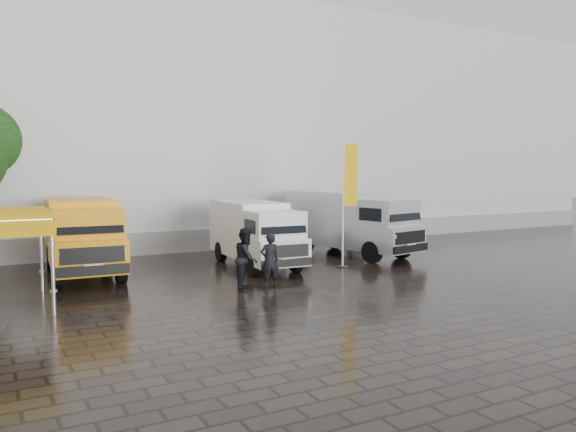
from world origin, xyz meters
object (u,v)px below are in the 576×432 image
van_yellow (83,238)px  wheelie_bin (357,230)px  van_white (255,235)px  person_front (270,260)px  van_silver (351,224)px  person_tent (246,258)px  flagpole (347,196)px

van_yellow → wheelie_bin: van_yellow is taller
van_white → person_front: 3.93m
van_silver → person_front: 7.50m
wheelie_bin → person_tent: person_tent is taller
van_white → wheelie_bin: size_ratio=5.08×
person_front → person_tent: bearing=-12.8°
van_silver → person_tent: bearing=-160.7°
person_tent → van_yellow: bearing=74.3°
flagpole → person_tent: (-5.00, -1.80, -1.76)m
wheelie_bin → person_front: bearing=-122.0°
wheelie_bin → person_front: 12.35m
van_yellow → person_tent: (4.14, -4.59, -0.37)m
van_yellow → van_white: van_yellow is taller
van_yellow → flagpole: size_ratio=1.18×
van_silver → flagpole: 3.23m
van_white → van_silver: 4.89m
van_silver → person_front: bearing=-156.5°
person_tent → van_silver: bearing=-26.5°
person_tent → van_white: bearing=3.1°
person_front → person_tent: (-0.71, 0.21, 0.09)m
person_tent → person_front: bearing=-74.2°
van_silver → person_front: (-6.10, -4.33, -0.51)m
van_yellow → van_silver: size_ratio=0.91×
person_front → van_yellow: bearing=-41.0°
van_white → wheelie_bin: van_white is taller
van_silver → person_tent: size_ratio=3.33×
van_yellow → person_tent: van_yellow is taller
van_silver → wheelie_bin: size_ratio=5.66×
person_front → van_silver: bearing=-140.9°
van_silver → flagpole: size_ratio=1.30×
van_yellow → van_silver: 10.96m
person_front → person_tent: person_tent is taller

